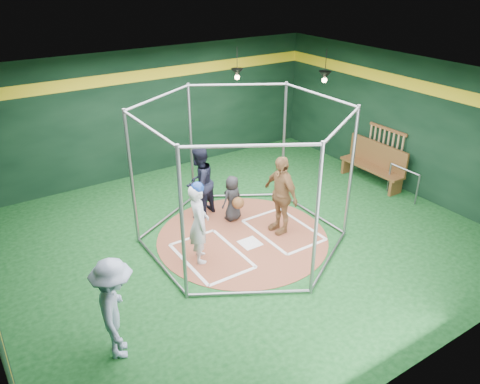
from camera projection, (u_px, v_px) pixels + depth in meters
room_shell at (242, 165)px, 9.66m from camera, size 10.10×9.10×3.53m
clay_disc at (242, 237)px, 10.44m from camera, size 3.80×3.80×0.01m
home_plate at (250, 243)px, 10.21m from camera, size 0.43×0.43×0.01m
batter_box_left at (211, 256)px, 9.78m from camera, size 1.17×1.77×0.01m
batter_box_right at (283, 230)px, 10.71m from camera, size 1.17×1.77×0.01m
batting_cage at (243, 177)px, 9.77m from camera, size 4.05×4.67×3.00m
bat_rack at (385, 145)px, 12.69m from camera, size 0.07×1.25×0.98m
pendant_lamp_near at (237, 73)px, 12.99m from camera, size 0.34×0.34×0.90m
pendant_lamp_far at (325, 76)px, 12.67m from camera, size 0.34×0.34×0.90m
batter_figure at (199, 222)px, 9.30m from camera, size 0.59×0.72×1.76m
visitor_leopard at (281, 195)px, 10.32m from camera, size 0.46×1.07×1.81m
catcher_figure at (233, 199)px, 10.92m from camera, size 0.60×0.62×1.11m
umpire at (199, 182)px, 10.96m from camera, size 1.05×0.96×1.74m
bystander_blue at (115, 309)px, 7.03m from camera, size 0.97×1.26×1.72m
dugout_bench at (374, 163)px, 12.80m from camera, size 0.46×1.95×1.14m
steel_railing at (404, 178)px, 11.97m from camera, size 0.05×0.95×0.82m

